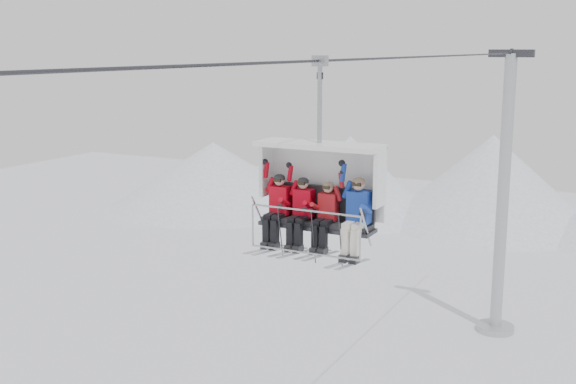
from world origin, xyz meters
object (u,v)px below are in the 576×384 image
at_px(lift_tower_right, 502,215).
at_px(skier_center_right, 326,213).
at_px(skier_far_left, 278,206).
at_px(skier_far_right, 357,214).
at_px(chairlift_carrier, 322,184).
at_px(skier_center_left, 301,210).

relative_size(lift_tower_right, skier_center_right, 7.99).
distance_m(lift_tower_right, skier_far_left, 21.25).
bearing_deg(skier_far_right, chairlift_carrier, 161.94).
bearing_deg(lift_tower_right, skier_far_right, -87.43).
relative_size(chairlift_carrier, skier_far_left, 2.36).
xyz_separation_m(skier_center_left, skier_center_right, (0.57, -0.01, -0.02)).
height_order(lift_tower_right, skier_far_left, lift_tower_right).
bearing_deg(skier_far_left, chairlift_carrier, 19.46).
distance_m(skier_center_right, skier_far_right, 0.68).
bearing_deg(skier_far_left, skier_far_right, 0.28).
bearing_deg(skier_far_right, skier_center_left, -179.46).
bearing_deg(skier_center_left, skier_far_right, 0.54).
xyz_separation_m(lift_tower_right, skier_far_left, (-0.89, -20.76, 4.44)).
xyz_separation_m(skier_far_left, skier_center_right, (1.14, -0.01, -0.03)).
relative_size(chairlift_carrier, skier_center_right, 2.36).
height_order(lift_tower_right, skier_far_right, lift_tower_right).
xyz_separation_m(lift_tower_right, skier_far_right, (0.93, -20.75, 4.48)).
bearing_deg(chairlift_carrier, lift_tower_right, 90.00).
distance_m(chairlift_carrier, skier_center_left, 0.69).
height_order(chairlift_carrier, skier_far_right, chairlift_carrier).
height_order(skier_far_left, skier_far_right, skier_far_right).
distance_m(lift_tower_right, skier_far_right, 21.25).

